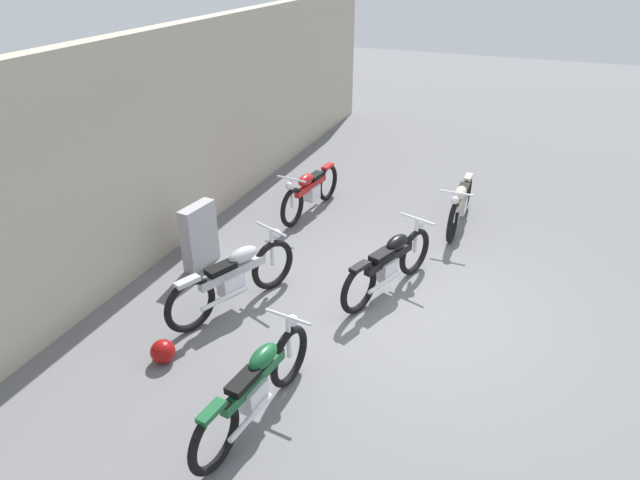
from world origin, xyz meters
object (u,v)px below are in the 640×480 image
(stone_marker, at_px, (199,236))
(motorcycle_silver, at_px, (235,278))
(motorcycle_green, at_px, (256,386))
(motorcycle_black, at_px, (389,264))
(motorcycle_cream, at_px, (460,203))
(helmet, at_px, (163,352))
(motorcycle_red, at_px, (310,191))

(stone_marker, height_order, motorcycle_silver, stone_marker)
(motorcycle_green, xyz_separation_m, motorcycle_silver, (1.68, 1.19, 0.02))
(motorcycle_black, bearing_deg, motorcycle_cream, 6.73)
(motorcycle_green, bearing_deg, helmet, 82.36)
(motorcycle_black, height_order, motorcycle_green, motorcycle_black)
(motorcycle_red, height_order, motorcycle_cream, motorcycle_red)
(motorcycle_red, xyz_separation_m, motorcycle_green, (-4.80, -1.43, 0.00))
(motorcycle_cream, bearing_deg, motorcycle_green, -11.55)
(motorcycle_black, bearing_deg, stone_marker, 117.12)
(motorcycle_black, relative_size, motorcycle_green, 0.97)
(motorcycle_cream, distance_m, motorcycle_silver, 4.28)
(stone_marker, relative_size, motorcycle_green, 0.49)
(helmet, distance_m, motorcycle_green, 1.51)
(helmet, relative_size, motorcycle_black, 0.15)
(motorcycle_silver, bearing_deg, motorcycle_green, -122.45)
(motorcycle_black, height_order, motorcycle_cream, motorcycle_black)
(motorcycle_cream, bearing_deg, stone_marker, -49.70)
(motorcycle_red, height_order, motorcycle_green, motorcycle_green)
(motorcycle_green, relative_size, motorcycle_silver, 1.00)
(stone_marker, relative_size, helmet, 3.40)
(helmet, xyz_separation_m, motorcycle_red, (4.42, -0.01, 0.28))
(motorcycle_green, bearing_deg, motorcycle_black, -4.77)
(motorcycle_cream, bearing_deg, motorcycle_black, -12.28)
(motorcycle_cream, relative_size, motorcycle_silver, 0.98)
(motorcycle_black, bearing_deg, helmet, 160.29)
(helmet, bearing_deg, motorcycle_black, -39.63)
(motorcycle_black, bearing_deg, motorcycle_silver, 142.55)
(stone_marker, height_order, motorcycle_green, stone_marker)
(helmet, height_order, motorcycle_silver, motorcycle_silver)
(motorcycle_black, bearing_deg, motorcycle_red, 65.45)
(motorcycle_cream, bearing_deg, helmet, -27.09)
(stone_marker, distance_m, motorcycle_black, 2.85)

